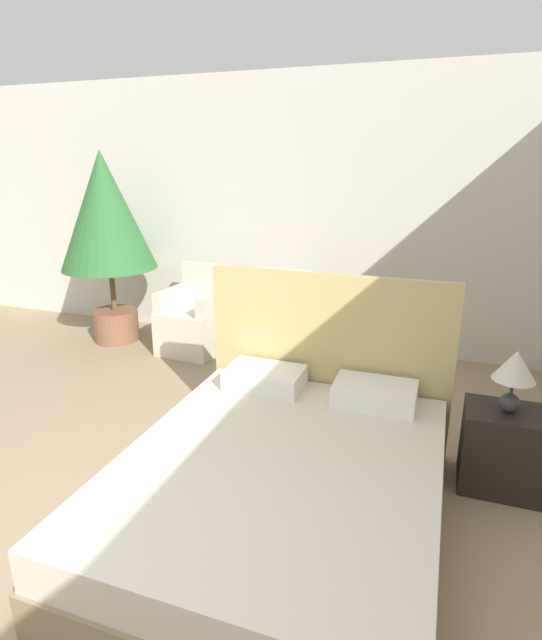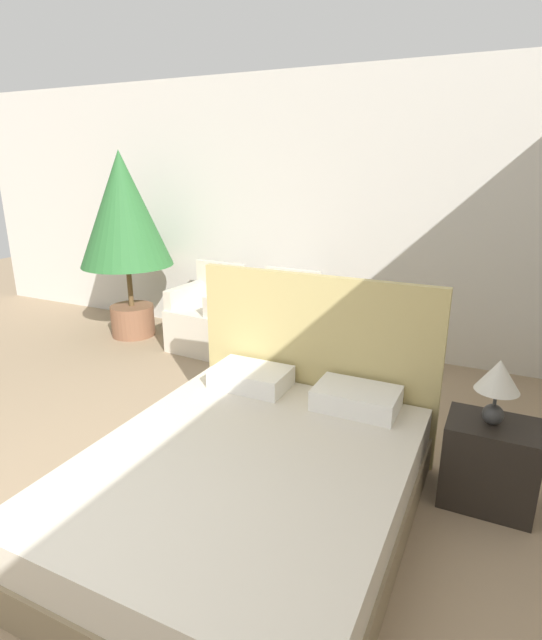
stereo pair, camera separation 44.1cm
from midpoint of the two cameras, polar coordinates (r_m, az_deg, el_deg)
The scene contains 7 objects.
wall_back at distance 5.50m, azimuth 1.90°, elevation 11.92°, with size 10.00×0.06×2.90m.
bed at distance 2.99m, azimuth -2.84°, elevation -17.74°, with size 1.75×2.14×1.26m.
armchair_near_window_left at distance 5.57m, azimuth -10.90°, elevation -0.41°, with size 0.66×0.73×0.92m.
armchair_near_window_right at distance 5.18m, azimuth -2.22°, elevation -1.46°, with size 0.64×0.71×0.92m.
potted_palm at distance 5.89m, azimuth -20.47°, elevation 10.81°, with size 1.05×1.05×2.13m.
nightstand at distance 3.46m, azimuth 21.88°, elevation -13.71°, with size 0.53×0.38×0.54m.
table_lamp at distance 3.22m, azimuth 22.62°, elevation -5.44°, with size 0.25×0.25×0.40m.
Camera 1 is at (1.47, -1.09, 1.99)m, focal length 28.00 mm.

